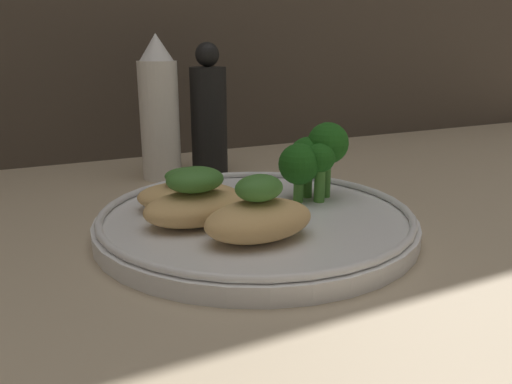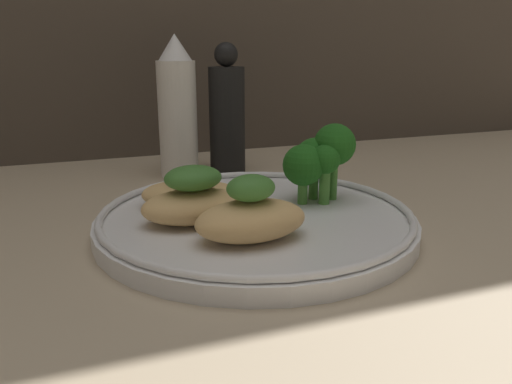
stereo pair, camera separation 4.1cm
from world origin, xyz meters
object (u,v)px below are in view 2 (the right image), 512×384
object	(u,v)px
plate	(256,219)
pepper_grinder	(227,115)
broccoli_bunch	(319,157)
sauce_bottle	(177,110)

from	to	relation	value
plate	pepper_grinder	bearing A→B (deg)	79.36
plate	pepper_grinder	world-z (taller)	pepper_grinder
broccoli_bunch	pepper_grinder	bearing A→B (deg)	98.13
pepper_grinder	broccoli_bunch	bearing A→B (deg)	-81.87
sauce_bottle	plate	bearing A→B (deg)	-84.29
plate	pepper_grinder	size ratio (longest dim) A/B	1.71
plate	sauce_bottle	xyz separation A→B (cm)	(-2.11, 21.05, 6.89)
plate	sauce_bottle	distance (cm)	22.25
plate	sauce_bottle	bearing A→B (deg)	95.71
sauce_bottle	pepper_grinder	xyz separation A→B (cm)	(6.06, 0.00, -0.84)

